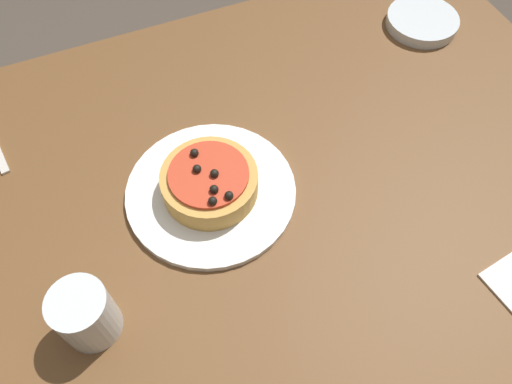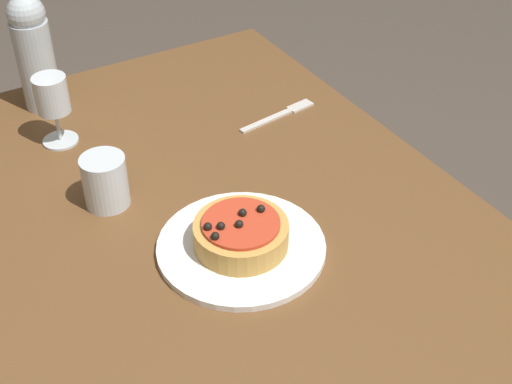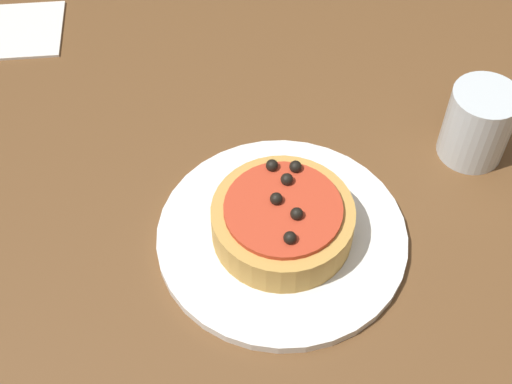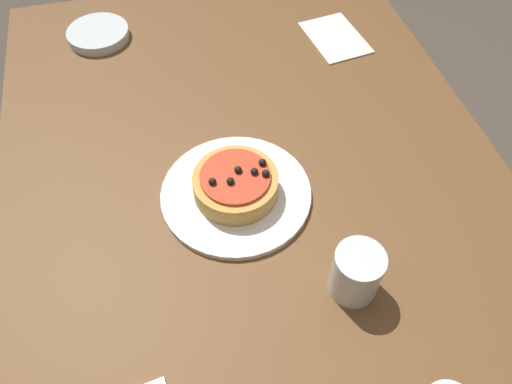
{
  "view_description": "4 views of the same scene",
  "coord_description": "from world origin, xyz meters",
  "px_view_note": "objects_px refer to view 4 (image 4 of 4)",
  "views": [
    {
      "loc": [
        0.11,
        0.39,
        1.47
      ],
      "look_at": [
        -0.05,
        0.01,
        0.83
      ],
      "focal_mm": 35.0,
      "sensor_mm": 36.0,
      "label": 1
    },
    {
      "loc": [
        -0.76,
        0.38,
        1.58
      ],
      "look_at": [
        0.05,
        -0.1,
        0.84
      ],
      "focal_mm": 50.0,
      "sensor_mm": 36.0,
      "label": 2
    },
    {
      "loc": [
        -0.0,
        -0.51,
        1.44
      ],
      "look_at": [
        -0.03,
        -0.01,
        0.81
      ],
      "focal_mm": 50.0,
      "sensor_mm": 36.0,
      "label": 3
    },
    {
      "loc": [
        0.56,
        -0.15,
        1.52
      ],
      "look_at": [
        0.04,
        -0.02,
        0.81
      ],
      "focal_mm": 35.0,
      "sensor_mm": 36.0,
      "label": 4
    }
  ],
  "objects_px": {
    "dining_table": "(259,213)",
    "water_cup": "(356,273)",
    "pizza": "(236,184)",
    "dinner_plate": "(236,194)",
    "side_bowl": "(98,34)"
  },
  "relations": [
    {
      "from": "dining_table",
      "to": "pizza",
      "type": "xyz_separation_m",
      "value": [
        0.01,
        -0.05,
        0.12
      ]
    },
    {
      "from": "dining_table",
      "to": "side_bowl",
      "type": "xyz_separation_m",
      "value": [
        -0.55,
        -0.27,
        0.1
      ]
    },
    {
      "from": "pizza",
      "to": "dinner_plate",
      "type": "bearing_deg",
      "value": -101.71
    },
    {
      "from": "water_cup",
      "to": "pizza",
      "type": "bearing_deg",
      "value": -147.88
    },
    {
      "from": "dining_table",
      "to": "pizza",
      "type": "distance_m",
      "value": 0.13
    },
    {
      "from": "dinner_plate",
      "to": "water_cup",
      "type": "height_order",
      "value": "water_cup"
    },
    {
      "from": "dinner_plate",
      "to": "side_bowl",
      "type": "relative_size",
      "value": 1.89
    },
    {
      "from": "pizza",
      "to": "water_cup",
      "type": "height_order",
      "value": "water_cup"
    },
    {
      "from": "dinner_plate",
      "to": "side_bowl",
      "type": "height_order",
      "value": "side_bowl"
    },
    {
      "from": "dining_table",
      "to": "water_cup",
      "type": "height_order",
      "value": "water_cup"
    },
    {
      "from": "dining_table",
      "to": "side_bowl",
      "type": "bearing_deg",
      "value": -153.9
    },
    {
      "from": "side_bowl",
      "to": "dinner_plate",
      "type": "bearing_deg",
      "value": 21.81
    },
    {
      "from": "dinner_plate",
      "to": "water_cup",
      "type": "bearing_deg",
      "value": 32.15
    },
    {
      "from": "dining_table",
      "to": "dinner_plate",
      "type": "distance_m",
      "value": 0.1
    },
    {
      "from": "dining_table",
      "to": "dinner_plate",
      "type": "height_order",
      "value": "dinner_plate"
    }
  ]
}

